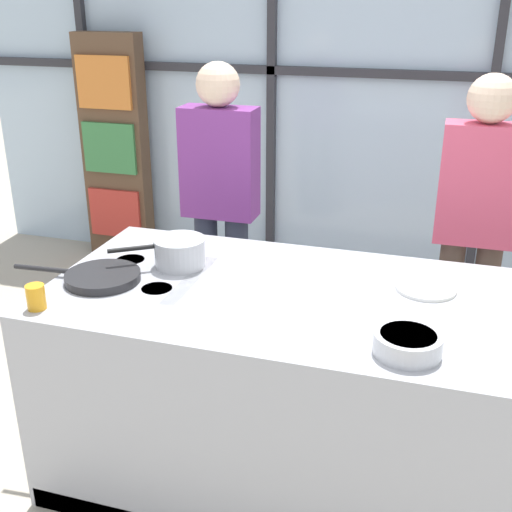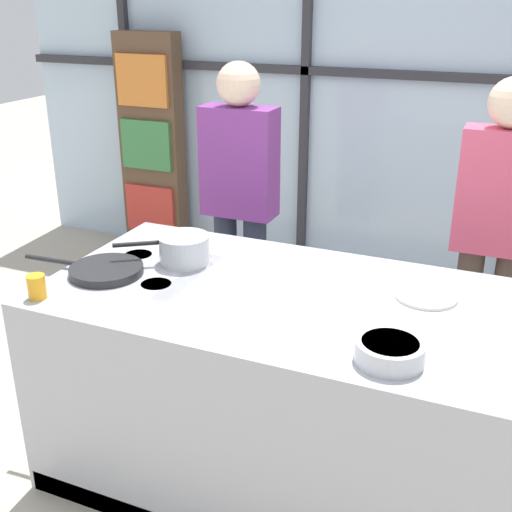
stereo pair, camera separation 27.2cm
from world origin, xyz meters
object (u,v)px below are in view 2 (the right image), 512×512
at_px(white_plate, 426,296).
at_px(mixing_bowl, 390,351).
at_px(spectator_center_left, 496,226).
at_px(saucepan, 184,248).
at_px(spectator_far_left, 240,193).
at_px(frying_pan, 105,270).
at_px(juice_glass_near, 37,287).

height_order(white_plate, mixing_bowl, mixing_bowl).
height_order(spectator_center_left, saucepan, spectator_center_left).
bearing_deg(white_plate, spectator_far_left, 145.60).
distance_m(spectator_far_left, white_plate, 1.45).
distance_m(frying_pan, mixing_bowl, 1.32).
bearing_deg(spectator_center_left, frying_pan, 36.54).
distance_m(saucepan, juice_glass_near, 0.66).
bearing_deg(frying_pan, saucepan, 44.22).
height_order(spectator_far_left, frying_pan, spectator_far_left).
height_order(spectator_center_left, juice_glass_near, spectator_center_left).
bearing_deg(white_plate, frying_pan, -166.75).
bearing_deg(juice_glass_near, saucepan, 56.72).
height_order(saucepan, juice_glass_near, saucepan).
xyz_separation_m(saucepan, white_plate, (1.07, 0.06, -0.06)).
bearing_deg(saucepan, spectator_far_left, 98.06).
bearing_deg(white_plate, saucepan, -176.57).
distance_m(white_plate, juice_glass_near, 1.56).
height_order(spectator_far_left, spectator_center_left, spectator_far_left).
relative_size(spectator_center_left, white_plate, 6.87).
bearing_deg(spectator_far_left, white_plate, 145.60).
bearing_deg(spectator_far_left, mixing_bowl, 130.57).
bearing_deg(juice_glass_near, spectator_center_left, 41.29).
relative_size(frying_pan, mixing_bowl, 2.47).
distance_m(frying_pan, juice_glass_near, 0.32).
bearing_deg(juice_glass_near, white_plate, 23.24).
relative_size(spectator_far_left, mixing_bowl, 7.41).
height_order(frying_pan, juice_glass_near, juice_glass_near).
relative_size(mixing_bowl, juice_glass_near, 2.34).
bearing_deg(frying_pan, spectator_center_left, 36.54).
bearing_deg(saucepan, juice_glass_near, -123.28).
relative_size(frying_pan, white_plate, 2.31).
xyz_separation_m(spectator_far_left, saucepan, (0.13, -0.89, 0.00)).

